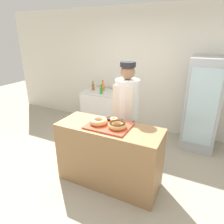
# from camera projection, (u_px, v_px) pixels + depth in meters

# --- Properties ---
(ground_plane) EXTENTS (14.00, 14.00, 0.00)m
(ground_plane) POSITION_uv_depth(u_px,v_px,m) (109.00, 181.00, 3.09)
(ground_plane) COLOR #A89E89
(wall_back) EXTENTS (8.00, 0.06, 2.70)m
(wall_back) POSITION_uv_depth(u_px,v_px,m) (153.00, 72.00, 4.38)
(wall_back) COLOR silver
(wall_back) RESTS_ON ground_plane
(display_counter) EXTENTS (1.49, 0.58, 0.93)m
(display_counter) POSITION_uv_depth(u_px,v_px,m) (109.00, 155.00, 2.92)
(display_counter) COLOR #997047
(display_counter) RESTS_ON ground_plane
(serving_tray) EXTENTS (0.59, 0.46, 0.02)m
(serving_tray) POSITION_uv_depth(u_px,v_px,m) (109.00, 126.00, 2.75)
(serving_tray) COLOR #D84C33
(serving_tray) RESTS_ON display_counter
(donut_light_glaze) EXTENTS (0.25, 0.25, 0.08)m
(donut_light_glaze) POSITION_uv_depth(u_px,v_px,m) (99.00, 121.00, 2.76)
(donut_light_glaze) COLOR tan
(donut_light_glaze) RESTS_ON serving_tray
(donut_chocolate_glaze) EXTENTS (0.25, 0.25, 0.08)m
(donut_chocolate_glaze) POSITION_uv_depth(u_px,v_px,m) (117.00, 125.00, 2.64)
(donut_chocolate_glaze) COLOR tan
(donut_chocolate_glaze) RESTS_ON serving_tray
(donut_mini_center) EXTENTS (0.12, 0.12, 0.04)m
(donut_mini_center) POSITION_uv_depth(u_px,v_px,m) (114.00, 119.00, 2.87)
(donut_mini_center) COLOR tan
(donut_mini_center) RESTS_ON serving_tray
(brownie_back_left) EXTENTS (0.10, 0.10, 0.03)m
(brownie_back_left) POSITION_uv_depth(u_px,v_px,m) (109.00, 119.00, 2.90)
(brownie_back_left) COLOR black
(brownie_back_left) RESTS_ON serving_tray
(brownie_back_right) EXTENTS (0.10, 0.10, 0.03)m
(brownie_back_right) POSITION_uv_depth(u_px,v_px,m) (118.00, 121.00, 2.84)
(brownie_back_right) COLOR black
(brownie_back_right) RESTS_ON serving_tray
(baker_person) EXTENTS (0.38, 0.38, 1.73)m
(baker_person) POSITION_uv_depth(u_px,v_px,m) (126.00, 113.00, 3.26)
(baker_person) COLOR #4C4C51
(baker_person) RESTS_ON ground_plane
(beverage_fridge) EXTENTS (0.60, 0.68, 1.75)m
(beverage_fridge) POSITION_uv_depth(u_px,v_px,m) (202.00, 105.00, 3.77)
(beverage_fridge) COLOR #ADB2B7
(beverage_fridge) RESTS_ON ground_plane
(chest_freezer) EXTENTS (0.89, 0.65, 0.87)m
(chest_freezer) POSITION_uv_depth(u_px,v_px,m) (103.00, 109.00, 4.81)
(chest_freezer) COLOR silver
(chest_freezer) RESTS_ON ground_plane
(bottle_green) EXTENTS (0.07, 0.07, 0.19)m
(bottle_green) POSITION_uv_depth(u_px,v_px,m) (101.00, 90.00, 4.47)
(bottle_green) COLOR #2D8C38
(bottle_green) RESTS_ON chest_freezer
(bottle_amber) EXTENTS (0.06, 0.06, 0.21)m
(bottle_amber) POSITION_uv_depth(u_px,v_px,m) (93.00, 87.00, 4.76)
(bottle_amber) COLOR #99661E
(bottle_amber) RESTS_ON chest_freezer
(bottle_orange) EXTENTS (0.08, 0.08, 0.24)m
(bottle_orange) POSITION_uv_depth(u_px,v_px,m) (103.00, 87.00, 4.68)
(bottle_orange) COLOR orange
(bottle_orange) RESTS_ON chest_freezer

